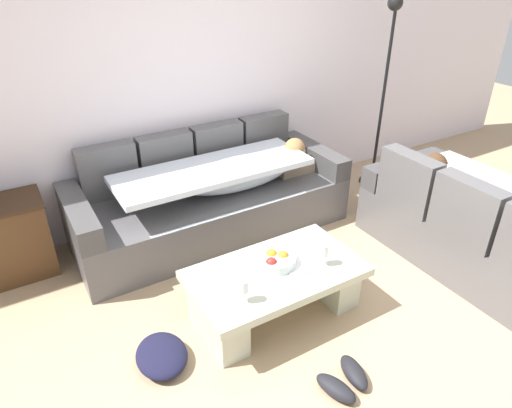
{
  "coord_description": "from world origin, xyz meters",
  "views": [
    {
      "loc": [
        -1.67,
        -1.68,
        2.31
      ],
      "look_at": [
        -0.08,
        1.0,
        0.55
      ],
      "focal_mm": 31.83,
      "sensor_mm": 36.0,
      "label": 1
    }
  ],
  "objects": [
    {
      "name": "crumpled_garment",
      "position": [
        -1.14,
        0.37,
        0.06
      ],
      "size": [
        0.35,
        0.43,
        0.12
      ],
      "primitive_type": "ellipsoid",
      "rotation": [
        0.0,
        0.0,
        1.48
      ],
      "color": "#191933",
      "rests_on": "ground_plane"
    },
    {
      "name": "floor_lamp",
      "position": [
        1.77,
        1.57,
        1.12
      ],
      "size": [
        0.33,
        0.31,
        1.95
      ],
      "color": "black",
      "rests_on": "ground_plane"
    },
    {
      "name": "wine_glass_near_left",
      "position": [
        -0.62,
        0.23,
        0.5
      ],
      "size": [
        0.07,
        0.07,
        0.17
      ],
      "color": "silver",
      "rests_on": "coffee_table"
    },
    {
      "name": "pair_of_shoes",
      "position": [
        -0.26,
        -0.36,
        0.04
      ],
      "size": [
        0.35,
        0.32,
        0.09
      ],
      "color": "black",
      "rests_on": "ground_plane"
    },
    {
      "name": "back_wall",
      "position": [
        0.0,
        2.15,
        1.35
      ],
      "size": [
        9.0,
        0.1,
        2.7
      ],
      "primitive_type": "cube",
      "color": "white",
      "rests_on": "ground_plane"
    },
    {
      "name": "ground_plane",
      "position": [
        0.0,
        0.0,
        0.0
      ],
      "size": [
        14.0,
        14.0,
        0.0
      ],
      "primitive_type": "plane",
      "color": "tan"
    },
    {
      "name": "open_magazine",
      "position": [
        -0.08,
        0.35,
        0.39
      ],
      "size": [
        0.3,
        0.24,
        0.01
      ],
      "primitive_type": "cube",
      "rotation": [
        0.0,
        0.0,
        -0.1
      ],
      "color": "white",
      "rests_on": "coffee_table"
    },
    {
      "name": "couch_near_window",
      "position": [
        1.46,
        -0.0,
        0.34
      ],
      "size": [
        0.92,
        2.02,
        0.88
      ],
      "rotation": [
        0.0,
        0.0,
        1.57
      ],
      "color": "#585658",
      "rests_on": "ground_plane"
    },
    {
      "name": "wine_glass_near_right",
      "position": [
        0.04,
        0.28,
        0.5
      ],
      "size": [
        0.07,
        0.07,
        0.17
      ],
      "color": "silver",
      "rests_on": "coffee_table"
    },
    {
      "name": "couch_along_wall",
      "position": [
        -0.14,
        1.63,
        0.33
      ],
      "size": [
        2.44,
        0.92,
        0.88
      ],
      "color": "#585658",
      "rests_on": "ground_plane"
    },
    {
      "name": "side_cabinet",
      "position": [
        -1.88,
        1.85,
        0.32
      ],
      "size": [
        0.72,
        0.44,
        0.64
      ],
      "color": "#4D311A",
      "rests_on": "ground_plane"
    },
    {
      "name": "coffee_table",
      "position": [
        -0.28,
        0.39,
        0.24
      ],
      "size": [
        1.2,
        0.68,
        0.38
      ],
      "color": "beige",
      "rests_on": "ground_plane"
    },
    {
      "name": "fruit_bowl",
      "position": [
        -0.24,
        0.45,
        0.42
      ],
      "size": [
        0.28,
        0.28,
        0.1
      ],
      "color": "silver",
      "rests_on": "coffee_table"
    }
  ]
}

